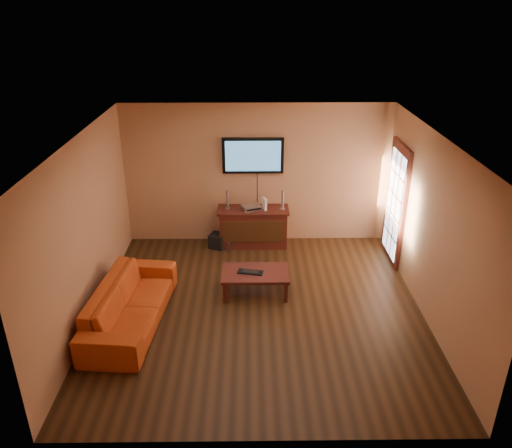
{
  "coord_description": "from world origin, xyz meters",
  "views": [
    {
      "loc": [
        -0.12,
        -6.46,
        4.44
      ],
      "look_at": [
        -0.04,
        0.8,
        1.1
      ],
      "focal_mm": 35.0,
      "sensor_mm": 36.0,
      "label": 1
    }
  ],
  "objects_px": {
    "television": "(253,156)",
    "subwoofer": "(218,241)",
    "sofa": "(130,297)",
    "av_receiver": "(251,207)",
    "keyboard": "(250,272)",
    "coffee_table": "(255,275)",
    "speaker_left": "(228,200)",
    "media_console": "(253,227)",
    "speaker_right": "(282,201)",
    "game_console": "(264,204)",
    "bottle": "(229,246)"
  },
  "relations": [
    {
      "from": "sofa",
      "to": "av_receiver",
      "type": "distance_m",
      "value": 3.11
    },
    {
      "from": "television",
      "to": "av_receiver",
      "type": "relative_size",
      "value": 3.38
    },
    {
      "from": "media_console",
      "to": "subwoofer",
      "type": "relative_size",
      "value": 4.84
    },
    {
      "from": "television",
      "to": "game_console",
      "type": "bearing_deg",
      "value": -47.35
    },
    {
      "from": "coffee_table",
      "to": "av_receiver",
      "type": "relative_size",
      "value": 3.2
    },
    {
      "from": "subwoofer",
      "to": "keyboard",
      "type": "distance_m",
      "value": 1.79
    },
    {
      "from": "sofa",
      "to": "subwoofer",
      "type": "xyz_separation_m",
      "value": [
        1.13,
        2.42,
        -0.3
      ]
    },
    {
      "from": "speaker_left",
      "to": "av_receiver",
      "type": "bearing_deg",
      "value": -5.18
    },
    {
      "from": "coffee_table",
      "to": "bottle",
      "type": "height_order",
      "value": "coffee_table"
    },
    {
      "from": "media_console",
      "to": "speaker_left",
      "type": "bearing_deg",
      "value": 175.65
    },
    {
      "from": "coffee_table",
      "to": "av_receiver",
      "type": "height_order",
      "value": "av_receiver"
    },
    {
      "from": "television",
      "to": "av_receiver",
      "type": "bearing_deg",
      "value": -99.23
    },
    {
      "from": "speaker_left",
      "to": "sofa",
      "type": "bearing_deg",
      "value": -117.54
    },
    {
      "from": "speaker_left",
      "to": "coffee_table",
      "type": "bearing_deg",
      "value": -74.21
    },
    {
      "from": "media_console",
      "to": "speaker_right",
      "type": "height_order",
      "value": "speaker_right"
    },
    {
      "from": "bottle",
      "to": "subwoofer",
      "type": "bearing_deg",
      "value": 146.54
    },
    {
      "from": "media_console",
      "to": "av_receiver",
      "type": "distance_m",
      "value": 0.41
    },
    {
      "from": "speaker_right",
      "to": "subwoofer",
      "type": "relative_size",
      "value": 1.32
    },
    {
      "from": "sofa",
      "to": "bottle",
      "type": "distance_m",
      "value": 2.67
    },
    {
      "from": "game_console",
      "to": "keyboard",
      "type": "relative_size",
      "value": 0.53
    },
    {
      "from": "television",
      "to": "av_receiver",
      "type": "distance_m",
      "value": 0.97
    },
    {
      "from": "subwoofer",
      "to": "keyboard",
      "type": "relative_size",
      "value": 0.65
    },
    {
      "from": "speaker_right",
      "to": "bottle",
      "type": "distance_m",
      "value": 1.34
    },
    {
      "from": "media_console",
      "to": "television",
      "type": "height_order",
      "value": "television"
    },
    {
      "from": "media_console",
      "to": "keyboard",
      "type": "height_order",
      "value": "media_console"
    },
    {
      "from": "speaker_left",
      "to": "keyboard",
      "type": "bearing_deg",
      "value": -76.73
    },
    {
      "from": "game_console",
      "to": "av_receiver",
      "type": "bearing_deg",
      "value": 159.76
    },
    {
      "from": "game_console",
      "to": "subwoofer",
      "type": "distance_m",
      "value": 1.16
    },
    {
      "from": "sofa",
      "to": "speaker_right",
      "type": "relative_size",
      "value": 6.05
    },
    {
      "from": "speaker_left",
      "to": "game_console",
      "type": "xyz_separation_m",
      "value": [
        0.7,
        -0.05,
        -0.05
      ]
    },
    {
      "from": "media_console",
      "to": "speaker_left",
      "type": "height_order",
      "value": "speaker_left"
    },
    {
      "from": "game_console",
      "to": "keyboard",
      "type": "height_order",
      "value": "game_console"
    },
    {
      "from": "subwoofer",
      "to": "speaker_right",
      "type": "bearing_deg",
      "value": 25.12
    },
    {
      "from": "subwoofer",
      "to": "bottle",
      "type": "relative_size",
      "value": 1.42
    },
    {
      "from": "av_receiver",
      "to": "keyboard",
      "type": "bearing_deg",
      "value": -113.06
    },
    {
      "from": "media_console",
      "to": "speaker_right",
      "type": "xyz_separation_m",
      "value": [
        0.55,
        -0.0,
        0.54
      ]
    },
    {
      "from": "speaker_left",
      "to": "speaker_right",
      "type": "distance_m",
      "value": 1.04
    },
    {
      "from": "coffee_table",
      "to": "speaker_right",
      "type": "bearing_deg",
      "value": 73.05
    },
    {
      "from": "coffee_table",
      "to": "sofa",
      "type": "distance_m",
      "value": 2.0
    },
    {
      "from": "sofa",
      "to": "television",
      "type": "bearing_deg",
      "value": -28.28
    },
    {
      "from": "coffee_table",
      "to": "speaker_left",
      "type": "bearing_deg",
      "value": 105.79
    },
    {
      "from": "television",
      "to": "keyboard",
      "type": "distance_m",
      "value": 2.39
    },
    {
      "from": "television",
      "to": "coffee_table",
      "type": "xyz_separation_m",
      "value": [
        0.02,
        -1.96,
        -1.39
      ]
    },
    {
      "from": "television",
      "to": "subwoofer",
      "type": "height_order",
      "value": "television"
    },
    {
      "from": "sofa",
      "to": "speaker_left",
      "type": "distance_m",
      "value": 2.93
    },
    {
      "from": "sofa",
      "to": "speaker_right",
      "type": "bearing_deg",
      "value": -37.97
    },
    {
      "from": "keyboard",
      "to": "speaker_right",
      "type": "bearing_deg",
      "value": 70.84
    },
    {
      "from": "coffee_table",
      "to": "bottle",
      "type": "xyz_separation_m",
      "value": [
        -0.49,
        1.5,
        -0.25
      ]
    },
    {
      "from": "subwoofer",
      "to": "speaker_left",
      "type": "bearing_deg",
      "value": 55.45
    },
    {
      "from": "sofa",
      "to": "subwoofer",
      "type": "bearing_deg",
      "value": -19.77
    }
  ]
}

